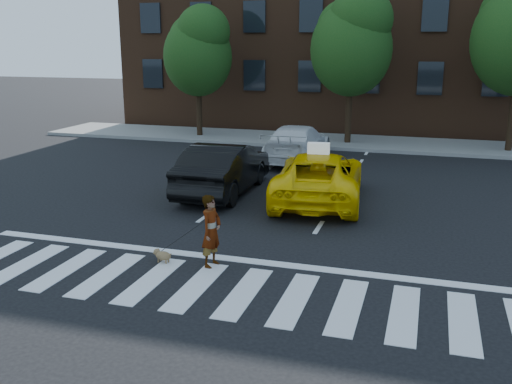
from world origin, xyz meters
TOP-DOWN VIEW (x-y plane):
  - ground at (0.00, 0.00)m, footprint 120.00×120.00m
  - crosswalk at (0.00, 0.00)m, footprint 13.00×2.40m
  - stop_line at (0.00, 1.60)m, footprint 12.00×0.30m
  - sidewalk_far at (0.00, 17.50)m, footprint 30.00×4.00m
  - building at (0.00, 25.00)m, footprint 26.00×10.00m
  - tree_left at (-6.97, 17.00)m, footprint 3.39×3.38m
  - tree_mid at (0.53, 17.00)m, footprint 3.69×3.69m
  - taxi at (1.08, 7.00)m, footprint 3.06×5.63m
  - black_sedan at (-2.00, 7.00)m, footprint 1.80×4.95m
  - white_suv at (-0.94, 12.73)m, footprint 2.15×5.11m
  - woman at (-0.10, 1.10)m, footprint 0.49×0.64m
  - dog at (-1.22, 0.97)m, footprint 0.50×0.26m
  - taxi_sign at (1.08, 6.80)m, footprint 0.68×0.35m

SIDE VIEW (x-z plane):
  - ground at x=0.00m, z-range 0.00..0.00m
  - crosswalk at x=0.00m, z-range 0.00..0.01m
  - stop_line at x=0.00m, z-range 0.00..0.01m
  - sidewalk_far at x=0.00m, z-range 0.00..0.15m
  - dog at x=-1.22m, z-range 0.02..0.31m
  - white_suv at x=-0.94m, z-range 0.00..1.47m
  - taxi at x=1.08m, z-range 0.00..1.50m
  - woman at x=-0.10m, z-range 0.00..1.58m
  - black_sedan at x=-2.00m, z-range 0.00..1.62m
  - taxi_sign at x=1.08m, z-range 1.50..1.82m
  - tree_left at x=-6.97m, z-range 1.19..7.69m
  - tree_mid at x=0.53m, z-range 1.30..8.40m
  - building at x=0.00m, z-range 0.00..12.00m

